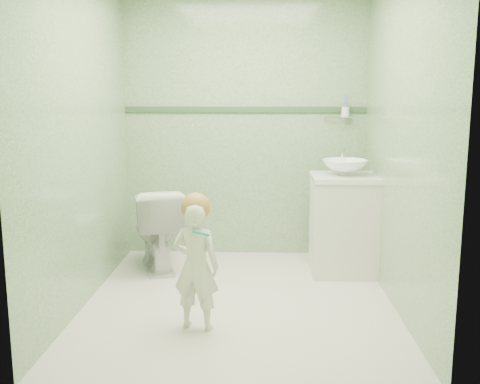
{
  "coord_description": "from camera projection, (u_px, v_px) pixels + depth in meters",
  "views": [
    {
      "loc": [
        0.16,
        -3.78,
        1.48
      ],
      "look_at": [
        0.0,
        0.15,
        0.78
      ],
      "focal_mm": 40.91,
      "sensor_mm": 36.0,
      "label": 1
    }
  ],
  "objects": [
    {
      "name": "toddler",
      "position": [
        196.0,
        266.0,
        3.45
      ],
      "size": [
        0.33,
        0.25,
        0.82
      ],
      "primitive_type": "imported",
      "rotation": [
        0.0,
        0.0,
        2.94
      ],
      "color": "beige",
      "rests_on": "ground"
    },
    {
      "name": "basin",
      "position": [
        345.0,
        167.0,
        4.48
      ],
      "size": [
        0.37,
        0.37,
        0.13
      ],
      "primitive_type": "imported",
      "color": "white",
      "rests_on": "counter"
    },
    {
      "name": "toilet",
      "position": [
        157.0,
        228.0,
        4.67
      ],
      "size": [
        0.6,
        0.79,
        0.71
      ],
      "primitive_type": "imported",
      "rotation": [
        0.0,
        0.0,
        3.47
      ],
      "color": "white",
      "rests_on": "ground"
    },
    {
      "name": "vanity",
      "position": [
        343.0,
        226.0,
        4.57
      ],
      "size": [
        0.52,
        0.5,
        0.8
      ],
      "primitive_type": "cube",
      "color": "silver",
      "rests_on": "ground"
    },
    {
      "name": "hair_cap",
      "position": [
        196.0,
        207.0,
        3.41
      ],
      "size": [
        0.18,
        0.18,
        0.18
      ],
      "primitive_type": "sphere",
      "color": "#AB753A",
      "rests_on": "toddler"
    },
    {
      "name": "counter",
      "position": [
        345.0,
        177.0,
        4.5
      ],
      "size": [
        0.54,
        0.52,
        0.04
      ],
      "primitive_type": "cube",
      "color": "white",
      "rests_on": "vanity"
    },
    {
      "name": "ground",
      "position": [
        239.0,
        301.0,
        3.98
      ],
      "size": [
        2.5,
        2.5,
        0.0
      ],
      "primitive_type": "plane",
      "color": "silver",
      "rests_on": "ground"
    },
    {
      "name": "room_shell",
      "position": [
        239.0,
        136.0,
        3.77
      ],
      "size": [
        2.5,
        2.54,
        2.4
      ],
      "color": "gray",
      "rests_on": "ground"
    },
    {
      "name": "teal_toothbrush",
      "position": [
        200.0,
        232.0,
        3.27
      ],
      "size": [
        0.11,
        0.14,
        0.08
      ],
      "color": "#0D9080",
      "rests_on": "toddler"
    },
    {
      "name": "faucet",
      "position": [
        342.0,
        155.0,
        4.65
      ],
      "size": [
        0.03,
        0.13,
        0.18
      ],
      "color": "silver",
      "rests_on": "counter"
    },
    {
      "name": "trim_stripe",
      "position": [
        245.0,
        109.0,
        4.96
      ],
      "size": [
        2.2,
        0.02,
        0.05
      ],
      "primitive_type": "cube",
      "color": "#325234",
      "rests_on": "room_shell"
    },
    {
      "name": "cup_holder",
      "position": [
        344.0,
        112.0,
        4.88
      ],
      "size": [
        0.26,
        0.07,
        0.21
      ],
      "color": "silver",
      "rests_on": "room_shell"
    }
  ]
}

